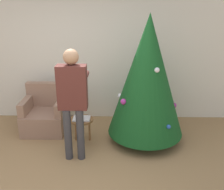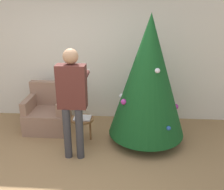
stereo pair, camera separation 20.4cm
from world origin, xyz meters
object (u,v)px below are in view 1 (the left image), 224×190
Objects in this scene: side_stool at (82,123)px; christmas_tree at (147,76)px; armchair at (45,115)px; person_standing at (73,95)px.

christmas_tree is at bearing 7.15° from side_stool.
armchair is 1.92× the size of side_stool.
christmas_tree is 1.27× the size of person_standing.
person_standing is 0.81m from side_stool.
side_stool is at bearing -31.81° from armchair.
armchair is (-1.89, 0.34, -0.88)m from christmas_tree.
armchair is 0.91m from side_stool.
side_stool is (-1.12, -0.14, -0.81)m from christmas_tree.
person_standing is at bearing -96.92° from side_stool.
person_standing is (0.72, -0.91, 0.75)m from armchair.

